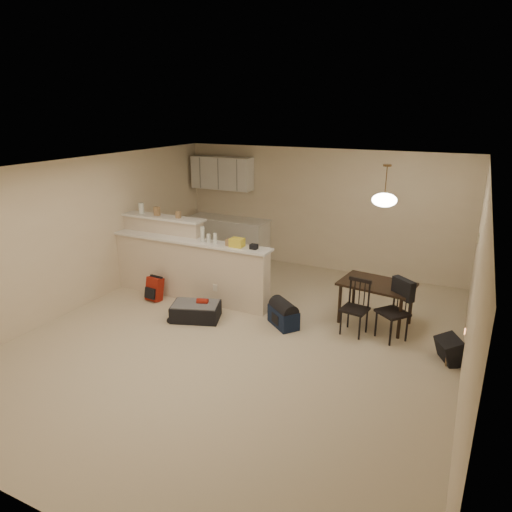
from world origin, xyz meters
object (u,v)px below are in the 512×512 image
Objects in this scene: red_backpack at (155,289)px; black_daypack at (451,350)px; suitcase at (196,312)px; dining_table at (377,288)px; dining_chair_near at (355,308)px; pendant_lamp at (384,199)px; navy_duffel at (283,317)px; dining_chair_far at (393,311)px.

red_backpack reaches higher than black_daypack.
red_backpack reaches higher than suitcase.
dining_table is 1.40× the size of dining_chair_near.
pendant_lamp is 0.73× the size of dining_chair_near.
pendant_lamp is at bearing 17.86° from red_backpack.
pendant_lamp reaches higher than dining_table.
pendant_lamp is 1.66m from dining_chair_near.
dining_chair_far is at bearing 49.41° from navy_duffel.
dining_table is 1.56× the size of suitcase.
dining_chair_near is at bearing 50.84° from navy_duffel.
suitcase is 1.83× the size of red_backpack.
dining_chair_far is at bearing 16.16° from dining_chair_near.
navy_duffel is 1.41× the size of black_daypack.
dining_chair_far is 1.64m from navy_duffel.
suitcase is at bearing -149.43° from dining_table.
pendant_lamp is at bearing 30.73° from black_daypack.
dining_chair_near is at bearing -105.23° from dining_table.
navy_duffel is at bearing -130.92° from dining_chair_far.
dining_table is 0.56m from dining_chair_near.
dining_table reaches higher than red_backpack.
red_backpack is 1.09× the size of black_daypack.
pendant_lamp is (0.00, -0.00, 1.39)m from dining_table.
black_daypack is (1.17, -0.71, -0.43)m from dining_table.
suitcase is (-2.62, -1.11, -1.86)m from pendant_lamp.
dining_table is 3.81m from red_backpack.
suitcase is 1.42m from navy_duffel.
black_daypack is at bearing 38.82° from navy_duffel.
dining_chair_far is 1.68× the size of navy_duffel.
black_daypack is at bearing 6.80° from red_backpack.
red_backpack is (-4.04, -0.36, -0.24)m from dining_chair_far.
dining_chair_near reaches higher than red_backpack.
dining_chair_near reaches higher than suitcase.
suitcase is at bearing -157.13° from pendant_lamp.
navy_duffel is at bearing -142.78° from dining_table.
dining_table is 2.86× the size of red_backpack.
dining_table is 2.89m from suitcase.
dining_chair_far is 3.05m from suitcase.
dining_table is at bearing 90.00° from pendant_lamp.
black_daypack reaches higher than navy_duffel.
dining_chair_far is at bearing 42.61° from black_daypack.
dining_table reaches higher than black_daypack.
dining_chair_near is (-0.21, -0.49, -0.18)m from dining_table.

